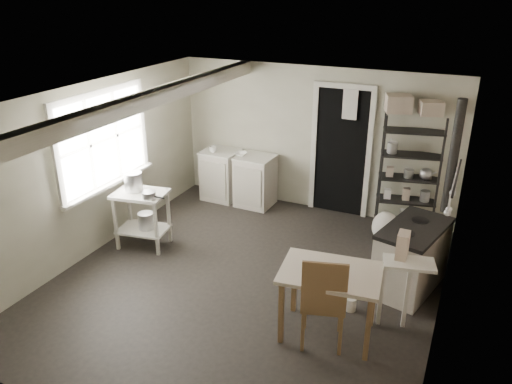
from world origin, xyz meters
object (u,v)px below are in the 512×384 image
at_px(chair, 323,302).
at_px(base_cabinets, 238,176).
at_px(stockpot, 133,182).
at_px(shelf_rack, 409,170).
at_px(stove, 412,255).
at_px(work_table, 329,303).
at_px(flour_sack, 386,227).
at_px(prep_table, 143,220).

bearing_deg(chair, base_cabinets, 114.17).
distance_m(stockpot, shelf_rack, 3.92).
distance_m(stove, work_table, 1.41).
bearing_deg(shelf_rack, flour_sack, -119.60).
bearing_deg(flour_sack, shelf_rack, 73.53).
distance_m(shelf_rack, flour_sack, 0.91).
xyz_separation_m(work_table, chair, (-0.02, -0.14, 0.11)).
distance_m(prep_table, chair, 3.05).
distance_m(base_cabinets, flour_sack, 2.60).
height_order(stockpot, work_table, stockpot).
xyz_separation_m(shelf_rack, flour_sack, (-0.16, -0.54, -0.71)).
relative_size(work_table, chair, 0.95).
distance_m(stockpot, stove, 3.75).
bearing_deg(work_table, prep_table, 165.17).
height_order(shelf_rack, chair, shelf_rack).
bearing_deg(work_table, base_cabinets, 131.60).
relative_size(shelf_rack, flour_sack, 3.80).
distance_m(stockpot, chair, 3.20).
bearing_deg(prep_table, flour_sack, 26.31).
relative_size(stockpot, chair, 0.25).
xyz_separation_m(base_cabinets, shelf_rack, (2.72, 0.12, 0.49)).
xyz_separation_m(prep_table, stove, (3.57, 0.48, 0.04)).
height_order(stove, chair, chair).
relative_size(stove, flour_sack, 2.26).
xyz_separation_m(prep_table, stockpot, (-0.12, 0.03, 0.54)).
distance_m(stove, flour_sack, 1.17).
xyz_separation_m(stockpot, base_cabinets, (0.63, 1.91, -0.48)).
height_order(work_table, flour_sack, work_table).
relative_size(stockpot, base_cabinets, 0.21).
relative_size(base_cabinets, flour_sack, 2.78).
bearing_deg(flour_sack, prep_table, -153.69).
distance_m(prep_table, work_table, 3.03).
xyz_separation_m(shelf_rack, stove, (0.33, -1.58, -0.51)).
distance_m(base_cabinets, work_table, 3.63).
xyz_separation_m(work_table, flour_sack, (0.15, 2.30, -0.14)).
distance_m(work_table, flour_sack, 2.31).
height_order(stove, work_table, stove).
bearing_deg(base_cabinets, stockpot, -106.81).
bearing_deg(shelf_rack, work_table, -109.32).
xyz_separation_m(base_cabinets, flour_sack, (2.56, -0.42, -0.22)).
bearing_deg(stove, flour_sack, 129.51).
distance_m(base_cabinets, shelf_rack, 2.76).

